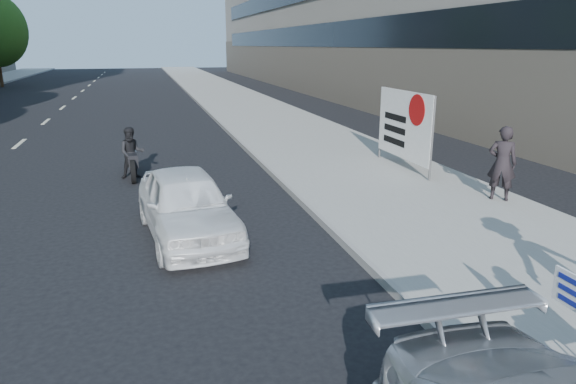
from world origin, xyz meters
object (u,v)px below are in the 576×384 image
object	(u,v)px
protest_banner	(404,125)
motorcycle	(132,155)
white_sedan_near	(187,204)
pedestrian_woman	(502,163)

from	to	relation	value
protest_banner	motorcycle	distance (m)	7.66
protest_banner	white_sedan_near	xyz separation A→B (m)	(-6.42, -3.51, -0.74)
pedestrian_woman	protest_banner	bearing A→B (deg)	-40.81
white_sedan_near	motorcycle	distance (m)	5.15
protest_banner	motorcycle	bearing A→B (deg)	168.40
pedestrian_woman	protest_banner	distance (m)	3.53
white_sedan_near	motorcycle	world-z (taller)	motorcycle
protest_banner	motorcycle	xyz separation A→B (m)	(-7.46, 1.53, -0.76)
pedestrian_woman	motorcycle	world-z (taller)	pedestrian_woman
pedestrian_woman	protest_banner	size ratio (longest dim) A/B	0.56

